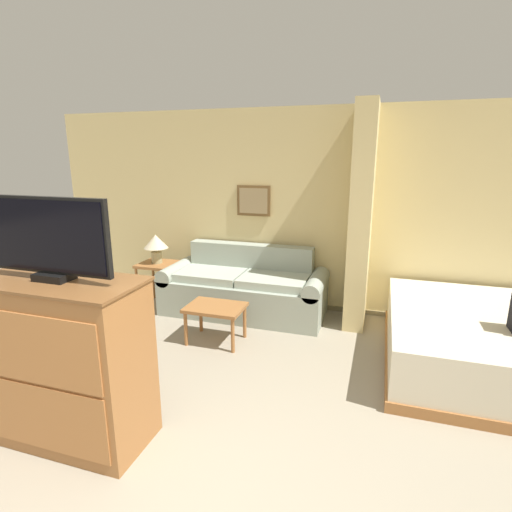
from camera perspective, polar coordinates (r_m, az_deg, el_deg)
wall_back at (r=5.27m, az=7.04°, el=6.28°), size 7.27×0.16×2.60m
wall_partition_pillar at (r=4.82m, az=14.76°, el=5.23°), size 0.24×0.63×2.60m
couch at (r=5.22m, az=-1.71°, el=-4.70°), size 2.10×0.84×0.86m
coffee_table at (r=4.43m, az=-5.81°, el=-7.81°), size 0.62×0.46×0.42m
side_table at (r=5.60m, az=-13.88°, el=-1.93°), size 0.47×0.47×0.59m
table_lamp at (r=5.51m, az=-14.11°, el=1.71°), size 0.32×0.32×0.39m
tv_dresser at (r=3.21m, az=-25.63°, el=-13.41°), size 1.19×0.55×1.20m
tv at (r=2.93m, az=-27.46°, el=2.17°), size 0.92×0.16×0.56m
bed at (r=4.51m, az=30.03°, el=-10.53°), size 1.82×2.03×0.54m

